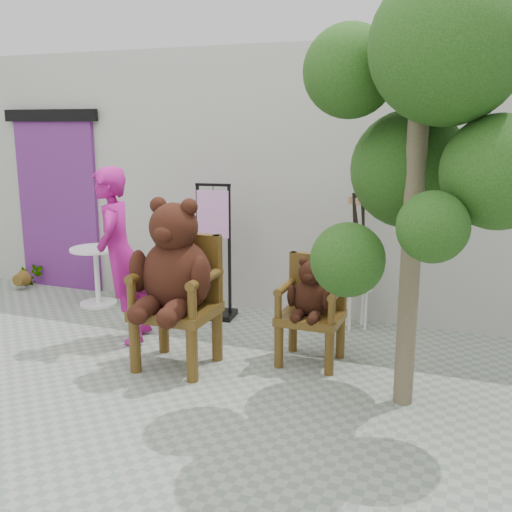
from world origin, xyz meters
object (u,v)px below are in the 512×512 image
Objects in this scene: person at (121,256)px; stool_bucket at (358,270)px; tree at (434,103)px; chair_big at (175,274)px; cafe_table at (97,269)px; chair_small at (312,300)px; display_stand at (214,267)px.

stool_bucket is at bearing 100.13° from person.
tree reaches higher than person.
chair_big reaches higher than cafe_table.
person reaches higher than chair_small.
display_stand is (-1.38, 0.86, -0.01)m from chair_small.
tree is (2.39, -1.39, 1.71)m from display_stand.
tree is at bearing 0.04° from chair_big.
chair_big is at bearing -154.04° from chair_small.
chair_small is 1.08m from stool_bucket.
chair_small is 0.31× the size of tree.
stool_bucket is (2.11, 1.21, -0.23)m from person.
person is 1.15× the size of display_stand.
person is at bearing -175.71° from chair_small.
tree is (2.93, -0.39, 1.42)m from person.
display_stand is 1.59m from stool_bucket.
chair_small is at bearing 152.10° from tree.
chair_small is 0.57× the size of person.
stool_bucket is at bearing 5.47° from cafe_table.
stool_bucket is at bearing 0.53° from display_stand.
chair_small is 2.05m from tree.
person reaches higher than display_stand.
person is at bearing 172.41° from tree.
stool_bucket is (1.29, 1.60, -0.21)m from chair_big.
display_stand is (0.54, 1.00, -0.29)m from person.
stool_bucket reaches higher than cafe_table.
person is 3.28m from tree.
cafe_table is (-1.79, 1.31, -0.42)m from chair_big.
chair_small is 0.65× the size of display_stand.
cafe_table is at bearing 143.94° from chair_big.
person is at bearing 154.45° from chair_big.
tree is at bearing -18.48° from cafe_table.
tree reaches higher than stool_bucket.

